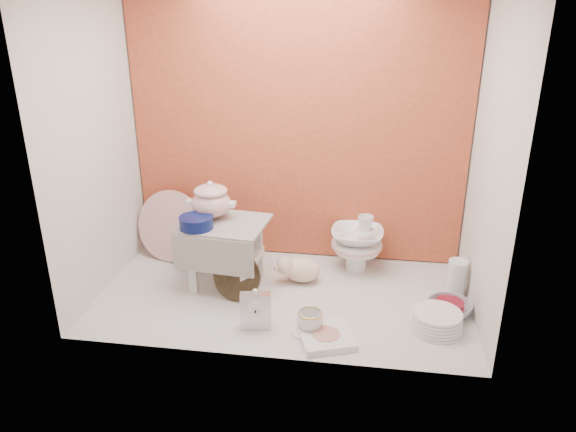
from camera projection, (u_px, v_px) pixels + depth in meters
The scene contains 17 objects.
ground at pixel (283, 296), 2.72m from camera, with size 1.80×1.80×0.00m, color silver.
niche_shell at pixel (289, 101), 2.54m from camera, with size 1.86×1.03×1.53m.
step_stool at pixel (226, 254), 2.77m from camera, with size 0.40×0.35×0.34m, color silver, non-canonical shape.
soup_tureen at pixel (211, 199), 2.72m from camera, with size 0.24×0.24×0.20m, color white, non-canonical shape.
cobalt_bowl at pixel (196, 222), 2.63m from camera, with size 0.16×0.16×0.06m, color #091348.
floral_platter at pixel (170, 226), 3.05m from camera, with size 0.40×0.14×0.39m, color white, non-canonical shape.
blue_white_vase at pixel (195, 244), 3.00m from camera, with size 0.23×0.23×0.24m, color silver.
lacquer_tray at pixel (237, 276), 2.66m from camera, with size 0.25×0.08×0.24m, color black, non-canonical shape.
mantel_clock at pixel (256, 309), 2.42m from camera, with size 0.13×0.05×0.20m, color silver.
plush_pig at pixel (302, 269), 2.83m from camera, with size 0.24×0.16×0.14m, color beige.
teacup_saucer at pixel (310, 330), 2.43m from camera, with size 0.17×0.17×0.01m, color white.
gold_rim_teacup at pixel (310, 321), 2.41m from camera, with size 0.12×0.12×0.09m, color white.
lattice_dish at pixel (326, 337), 2.37m from camera, with size 0.22×0.22×0.03m, color white.
dinner_plate_stack at pixel (437, 321), 2.44m from camera, with size 0.24×0.24×0.09m, color white.
crystal_bowl at pixel (449, 309), 2.55m from camera, with size 0.20×0.20×0.06m, color silver.
clear_glass_vase at pixel (456, 278), 2.70m from camera, with size 0.09×0.09×0.19m, color silver.
porcelain_tower at pixel (357, 243), 2.93m from camera, with size 0.28×0.28×0.32m, color white, non-canonical shape.
Camera 1 is at (0.37, -2.35, 1.39)m, focal length 34.31 mm.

